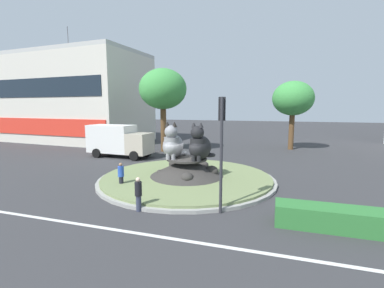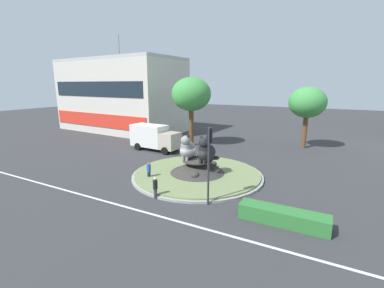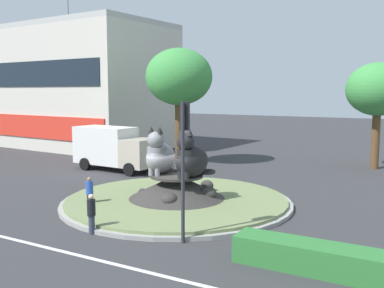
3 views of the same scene
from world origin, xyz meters
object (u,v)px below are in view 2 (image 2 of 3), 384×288
cat_statue_black (206,152)px  traffic_light_mast (209,152)px  pedestrian_black_shirt (155,187)px  delivery_box_truck (154,137)px  shophouse_block (121,95)px  broadleaf_tree_behind_island (307,103)px  second_tree_near_tower (191,95)px  pedestrian_blue_shirt (149,171)px  cat_statue_grey (188,149)px

cat_statue_black → traffic_light_mast: bearing=29.4°
pedestrian_black_shirt → delivery_box_truck: bearing=168.6°
shophouse_block → broadleaf_tree_behind_island: 30.48m
shophouse_block → second_tree_near_tower: size_ratio=2.52×
broadleaf_tree_behind_island → second_tree_near_tower: second_tree_near_tower is taller
traffic_light_mast → second_tree_near_tower: (-9.44, 15.22, 3.04)m
shophouse_block → delivery_box_truck: bearing=-30.9°
pedestrian_black_shirt → pedestrian_blue_shirt: (-2.75, 2.89, -0.05)m
cat_statue_grey → broadleaf_tree_behind_island: size_ratio=0.33×
cat_statue_grey → pedestrian_black_shirt: 5.88m
second_tree_near_tower → cat_statue_grey: bearing=-63.6°
cat_statue_black → shophouse_block: 29.18m
pedestrian_black_shirt → cat_statue_grey: bearing=137.2°
cat_statue_black → delivery_box_truck: bearing=-119.3°
cat_statue_black → pedestrian_black_shirt: bearing=-11.7°
cat_statue_grey → second_tree_near_tower: bearing=-162.4°
cat_statue_grey → pedestrian_black_shirt: cat_statue_grey is taller
pedestrian_black_shirt → pedestrian_blue_shirt: 3.99m
shophouse_block → pedestrian_blue_shirt: size_ratio=14.46×
traffic_light_mast → delivery_box_truck: 16.47m
traffic_light_mast → shophouse_block: bearing=41.6°
second_tree_near_tower → pedestrian_blue_shirt: bearing=-77.4°
broadleaf_tree_behind_island → delivery_box_truck: (-16.40, -10.01, -4.12)m
cat_statue_grey → cat_statue_black: (1.89, -0.09, 0.00)m
pedestrian_black_shirt → pedestrian_blue_shirt: size_ratio=1.05×
cat_statue_black → cat_statue_grey: bearing=-90.2°
pedestrian_blue_shirt → pedestrian_black_shirt: bearing=-2.1°
cat_statue_black → second_tree_near_tower: size_ratio=0.28×
shophouse_block → delivery_box_truck: 17.74m
cat_statue_grey → cat_statue_black: 1.89m
delivery_box_truck → shophouse_block: bearing=148.3°
traffic_light_mast → pedestrian_black_shirt: traffic_light_mast is taller
traffic_light_mast → pedestrian_blue_shirt: 7.31m
second_tree_near_tower → pedestrian_blue_shirt: second_tree_near_tower is taller
broadleaf_tree_behind_island → delivery_box_truck: bearing=-148.6°
pedestrian_black_shirt → delivery_box_truck: (-8.60, 11.79, 0.80)m
traffic_light_mast → pedestrian_black_shirt: 4.77m
cat_statue_black → pedestrian_blue_shirt: (-4.16, -2.68, -1.58)m
cat_statue_black → broadleaf_tree_behind_island: size_ratio=0.32×
cat_statue_grey → cat_statue_black: bearing=78.3°
traffic_light_mast → delivery_box_truck: bearing=38.4°
second_tree_near_tower → traffic_light_mast: bearing=-58.2°
cat_statue_grey → delivery_box_truck: bearing=-135.9°
cat_statue_black → pedestrian_black_shirt: cat_statue_black is taller
cat_statue_black → pedestrian_black_shirt: (-1.41, -5.57, -1.53)m
cat_statue_grey → shophouse_block: bearing=-134.6°
cat_statue_grey → broadleaf_tree_behind_island: broadleaf_tree_behind_island is taller
shophouse_block → delivery_box_truck: shophouse_block is taller
second_tree_near_tower → pedestrian_black_shirt: (5.74, -16.25, -5.87)m
cat_statue_grey → broadleaf_tree_behind_island: bearing=144.0°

